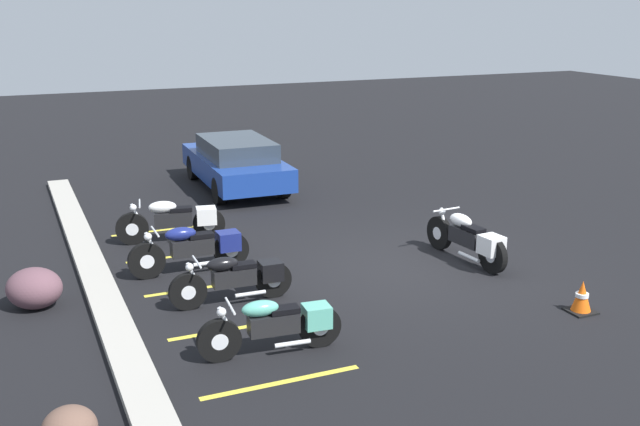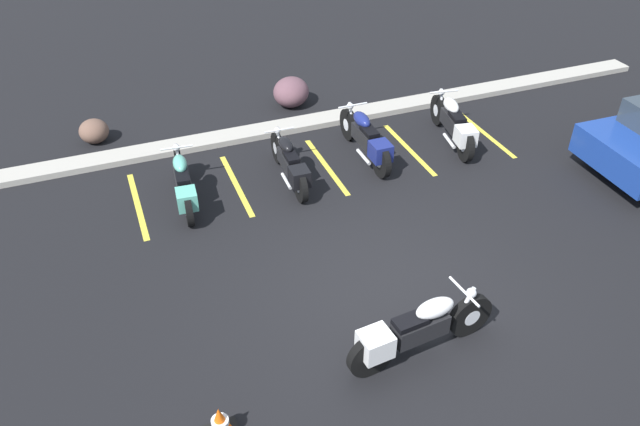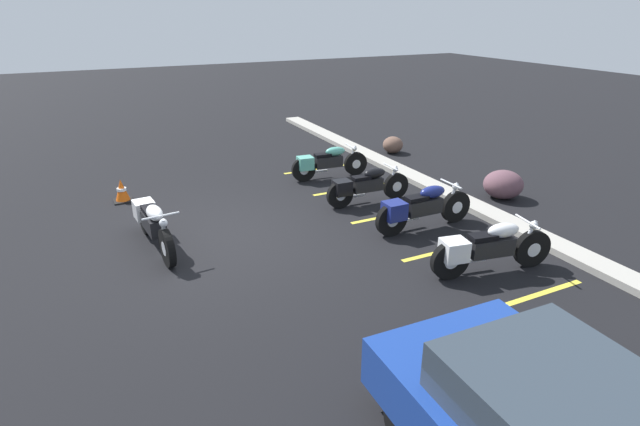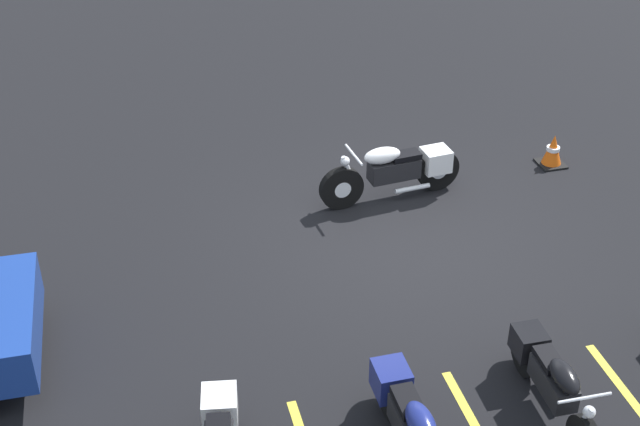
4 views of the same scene
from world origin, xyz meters
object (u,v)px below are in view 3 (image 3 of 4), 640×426
motorcycle_white_featured (153,223)px  landscape_rock_0 (503,184)px  parked_bike_1 (365,186)px  parked_bike_3 (487,248)px  parked_bike_0 (326,162)px  traffic_cone (122,191)px  parked_bike_2 (420,208)px  landscape_rock_1 (393,145)px

motorcycle_white_featured → landscape_rock_0: 7.41m
motorcycle_white_featured → parked_bike_1: (-0.15, 4.41, -0.04)m
motorcycle_white_featured → parked_bike_3: bearing=48.7°
parked_bike_0 → traffic_cone: 4.76m
motorcycle_white_featured → landscape_rock_0: bearing=77.7°
motorcycle_white_featured → parked_bike_1: motorcycle_white_featured is taller
motorcycle_white_featured → parked_bike_1: 4.41m
motorcycle_white_featured → traffic_cone: 2.63m
parked_bike_0 → landscape_rock_0: 4.15m
parked_bike_0 → parked_bike_3: 5.38m
parked_bike_0 → parked_bike_2: (3.53, 0.22, 0.03)m
motorcycle_white_featured → parked_bike_2: (1.47, 4.67, -0.00)m
motorcycle_white_featured → parked_bike_2: 4.89m
parked_bike_2 → parked_bike_3: parked_bike_2 is taller
landscape_rock_1 → landscape_rock_0: bearing=1.5°
parked_bike_3 → landscape_rock_0: size_ratio=2.45×
motorcycle_white_featured → parked_bike_2: size_ratio=1.01×
parked_bike_1 → parked_bike_2: (1.62, 0.26, 0.04)m
landscape_rock_1 → traffic_cone: 7.57m
parked_bike_3 → landscape_rock_1: bearing=78.1°
parked_bike_2 → traffic_cone: size_ratio=4.25×
motorcycle_white_featured → landscape_rock_1: size_ratio=3.68×
landscape_rock_1 → traffic_cone: traffic_cone is taller
parked_bike_0 → traffic_cone: size_ratio=3.95×
landscape_rock_1 → motorcycle_white_featured: bearing=-65.4°
parked_bike_0 → motorcycle_white_featured: bearing=-150.4°
landscape_rock_0 → landscape_rock_1: bearing=-178.5°
parked_bike_0 → landscape_rock_1: parked_bike_0 is taller
motorcycle_white_featured → parked_bike_0: size_ratio=1.08×
parked_bike_1 → parked_bike_3: size_ratio=0.93×
parked_bike_0 → parked_bike_1: bearing=-86.2°
parked_bike_1 → landscape_rock_0: size_ratio=2.29×
motorcycle_white_featured → parked_bike_0: motorcycle_white_featured is taller
parked_bike_3 → traffic_cone: bearing=139.4°
parked_bike_1 → parked_bike_3: bearing=-85.5°
landscape_rock_0 → traffic_cone: bearing=-114.5°
landscape_rock_0 → traffic_cone: landscape_rock_0 is taller
motorcycle_white_featured → landscape_rock_1: bearing=109.2°
parked_bike_2 → parked_bike_0: bearing=93.6°
parked_bike_1 → parked_bike_2: size_ratio=0.92×
parked_bike_2 → landscape_rock_1: 5.44m
landscape_rock_0 → landscape_rock_1: landscape_rock_0 is taller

